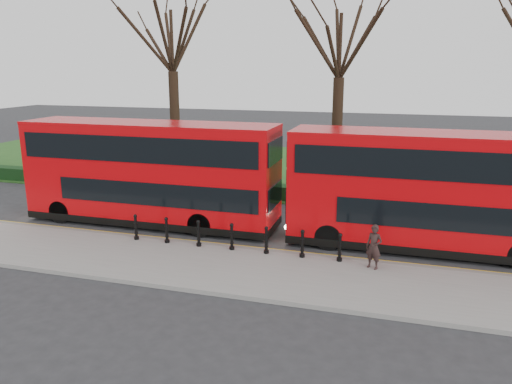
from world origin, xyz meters
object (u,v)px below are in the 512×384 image
(bollard_row, at_px, (232,237))
(bus_rear, at_px, (440,193))
(bus_lead, at_px, (150,174))
(pedestrian, at_px, (374,247))

(bollard_row, relative_size, bus_rear, 0.73)
(bus_lead, height_order, bus_rear, bus_lead)
(bus_lead, xyz_separation_m, pedestrian, (10.01, -2.90, -1.37))
(bollard_row, relative_size, pedestrian, 5.33)
(bus_lead, distance_m, bus_rear, 12.21)
(bollard_row, height_order, bus_rear, bus_rear)
(bus_rear, relative_size, pedestrian, 7.33)
(bus_lead, bearing_deg, bollard_row, -28.65)
(bus_rear, xyz_separation_m, pedestrian, (-2.20, -2.90, -1.36))
(bus_rear, bearing_deg, pedestrian, -127.23)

